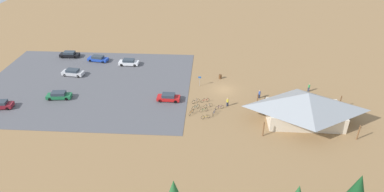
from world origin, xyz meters
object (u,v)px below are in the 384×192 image
Objects in this scene: trash_bin at (220,77)px; car_silver_back_corner at (73,72)px; visitor_by_pavilion at (228,102)px; car_maroon_mid_lot at (0,105)px; bicycle_blue_near_sign at (214,112)px; car_green_end_stall at (59,95)px; bicycle_red_lone_west at (205,100)px; car_blue_aisle_side at (98,59)px; bicycle_orange_mid_cluster at (191,112)px; bicycle_green_yard_left at (204,110)px; car_white_near_entry at (129,62)px; bicycle_purple_yard_center at (220,107)px; bicycle_silver_back_row at (196,101)px; visitor_crossing_yard at (259,94)px; bicycle_white_front_row at (208,106)px; car_red_inner_stall at (168,97)px; bicycle_black_edge_north at (267,98)px; bike_pavilion at (306,106)px; car_black_front_row at (70,54)px; lot_sign at (200,80)px; bicycle_yellow_lone_east at (206,117)px; bicycle_teal_yard_front at (196,107)px; visitor_at_bikes at (309,87)px.

car_silver_back_corner reaches higher than trash_bin.
car_maroon_mid_lot is at bearing 4.55° from visitor_by_pavilion.
bicycle_blue_near_sign is 29.71m from car_green_end_stall.
car_blue_aisle_side reaches higher than bicycle_red_lone_west.
bicycle_orange_mid_cluster reaches higher than bicycle_green_yard_left.
bicycle_red_lone_west is 0.34× the size of car_silver_back_corner.
car_white_near_entry reaches higher than bicycle_red_lone_west.
car_maroon_mid_lot is at bearing 3.12° from bicycle_purple_yard_center.
car_maroon_mid_lot is (35.33, 4.01, 0.37)m from bicycle_silver_back_row.
bicycle_white_front_row is at bearing 22.00° from visitor_crossing_yard.
bicycle_silver_back_row is at bearing -173.53° from car_maroon_mid_lot.
car_red_inner_stall is (9.60, -2.31, 0.38)m from bicycle_purple_yard_center.
bicycle_purple_yard_center is 5.43m from bicycle_orange_mid_cluster.
bicycle_green_yard_left is 0.91× the size of visitor_crossing_yard.
bicycle_red_lone_west reaches higher than bicycle_black_edge_north.
car_black_front_row is (50.01, -23.97, -2.42)m from bike_pavilion.
car_blue_aisle_side is at bearing -22.23° from visitor_crossing_yard.
trash_bin is 0.53× the size of visitor_by_pavilion.
car_maroon_mid_lot is (37.05, 4.40, 0.40)m from bicycle_red_lone_west.
trash_bin is at bearing -140.92° from lot_sign.
visitor_crossing_yard is at bearing -158.00° from bicycle_white_front_row.
bike_pavilion is 19.53m from bicycle_orange_mid_cluster.
bicycle_red_lone_west is at bearing -179.02° from car_green_end_stall.
bicycle_blue_near_sign is at bearing -179.48° from car_maroon_mid_lot.
bicycle_silver_back_row is 0.30× the size of car_silver_back_corner.
car_silver_back_corner reaches higher than car_black_front_row.
bike_pavilion reaches higher than bicycle_blue_near_sign.
car_green_end_stall reaches higher than trash_bin.
bike_pavilion reaches higher than visitor_by_pavilion.
bicycle_white_front_row is at bearing -176.03° from car_maroon_mid_lot.
car_white_near_entry is (34.84, -20.43, -2.42)m from bike_pavilion.
bike_pavilion is at bearing 147.44° from lot_sign.
bicycle_green_yard_left reaches higher than bicycle_yellow_lone_east.
car_silver_back_corner is 8.16m from car_blue_aisle_side.
bicycle_white_front_row is (11.04, 3.21, -0.00)m from bicycle_black_edge_north.
visitor_by_pavilion is at bearing -166.69° from bicycle_teal_yard_front.
bicycle_silver_back_row is 5.21m from car_red_inner_stall.
lot_sign reaches higher than car_blue_aisle_side.
bicycle_purple_yard_center is 0.93× the size of visitor_by_pavilion.
visitor_crossing_yard is (-43.33, 16.54, 0.13)m from car_black_front_row.
car_maroon_mid_lot is (37.31, -1.10, 0.40)m from bicycle_yellow_lone_east.
car_white_near_entry is (17.73, -18.43, 0.40)m from bicycle_green_yard_left.
car_black_front_row is (31.75, -12.32, -0.65)m from lot_sign.
car_maroon_mid_lot is at bearing 0.52° from bicycle_blue_near_sign.
car_green_end_stall reaches higher than bicycle_blue_near_sign.
bicycle_orange_mid_cluster is 7.21m from visitor_by_pavilion.
visitor_by_pavilion is at bearing 164.75° from bicycle_red_lone_west.
trash_bin is 12.03m from bicycle_purple_yard_center.
car_maroon_mid_lot reaches higher than bicycle_orange_mid_cluster.
bike_pavilion is at bearing 72.47° from visitor_at_bikes.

